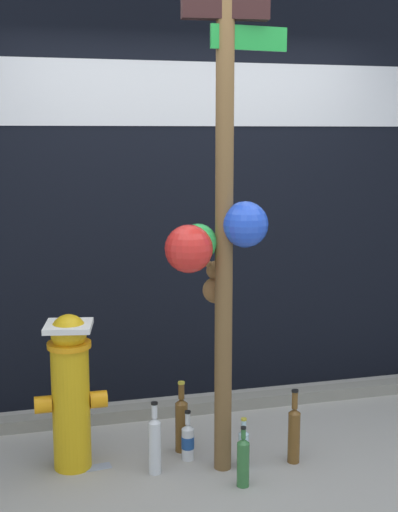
{
  "coord_description": "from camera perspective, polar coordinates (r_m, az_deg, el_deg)",
  "views": [
    {
      "loc": [
        -1.14,
        -3.18,
        1.84
      ],
      "look_at": [
        -0.22,
        0.31,
        1.21
      ],
      "focal_mm": 49.17,
      "sensor_mm": 36.0,
      "label": 1
    }
  ],
  "objects": [
    {
      "name": "bottle_1",
      "position": [
        4.12,
        -0.92,
        -14.79
      ],
      "size": [
        0.07,
        0.07,
        0.29
      ],
      "color": "silver",
      "rests_on": "ground_plane"
    },
    {
      "name": "curb_strip",
      "position": [
        4.79,
        0.11,
        -12.09
      ],
      "size": [
        8.0,
        0.12,
        0.08
      ],
      "primitive_type": "cube",
      "color": "gray",
      "rests_on": "ground_plane"
    },
    {
      "name": "bottle_5",
      "position": [
        4.1,
        7.74,
        -14.05
      ],
      "size": [
        0.07,
        0.07,
        0.43
      ],
      "color": "brown",
      "rests_on": "ground_plane"
    },
    {
      "name": "building_wall",
      "position": [
        4.85,
        -1.18,
        11.8
      ],
      "size": [
        10.0,
        0.21,
        3.99
      ],
      "color": "black",
      "rests_on": "ground_plane"
    },
    {
      "name": "fire_hydrant",
      "position": [
        3.97,
        -10.41,
        -10.54
      ],
      "size": [
        0.4,
        0.29,
        0.88
      ],
      "color": "gold",
      "rests_on": "ground_plane"
    },
    {
      "name": "bottle_4",
      "position": [
        4.2,
        -1.44,
        -13.39
      ],
      "size": [
        0.07,
        0.07,
        0.43
      ],
      "color": "brown",
      "rests_on": "ground_plane"
    },
    {
      "name": "litter_0",
      "position": [
        4.12,
        -8.22,
        -16.61
      ],
      "size": [
        0.15,
        0.09,
        0.01
      ],
      "primitive_type": "cube",
      "rotation": [
        0.0,
        0.0,
        0.09
      ],
      "color": "#8C99B2",
      "rests_on": "ground_plane"
    },
    {
      "name": "memorial_post",
      "position": [
        3.65,
        1.57,
        4.74
      ],
      "size": [
        0.66,
        0.37,
        2.76
      ],
      "color": "brown",
      "rests_on": "ground_plane"
    },
    {
      "name": "bottle_0",
      "position": [
        3.84,
        3.61,
        -16.32
      ],
      "size": [
        0.07,
        0.07,
        0.33
      ],
      "color": "#337038",
      "rests_on": "ground_plane"
    },
    {
      "name": "ground_plane",
      "position": [
        3.85,
        4.57,
        -18.63
      ],
      "size": [
        14.0,
        14.0,
        0.0
      ],
      "primitive_type": "plane",
      "color": "#9E9B93"
    },
    {
      "name": "bottle_3",
      "position": [
        3.96,
        -3.62,
        -14.97
      ],
      "size": [
        0.07,
        0.07,
        0.41
      ],
      "color": "silver",
      "rests_on": "ground_plane"
    },
    {
      "name": "bottle_2",
      "position": [
        4.03,
        3.64,
        -15.26
      ],
      "size": [
        0.06,
        0.06,
        0.29
      ],
      "color": "#B2DBEA",
      "rests_on": "ground_plane"
    }
  ]
}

